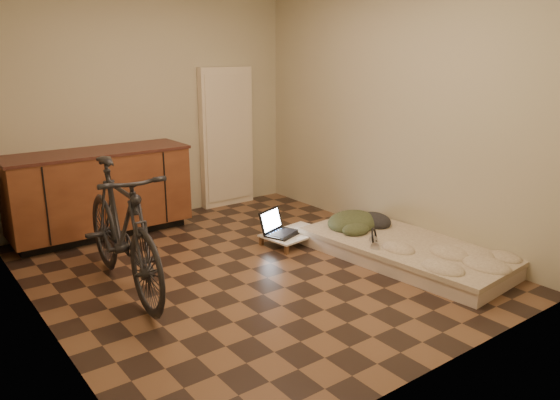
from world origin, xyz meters
TOP-DOWN VIEW (x-y plane):
  - room_shell at (0.00, 0.00)m, footprint 3.50×4.00m
  - cabinets at (-0.75, 1.70)m, footprint 1.84×0.62m
  - appliance_panel at (0.95, 1.94)m, footprint 0.70×0.10m
  - bicycle at (-1.07, 0.24)m, footprint 0.65×1.84m
  - futon at (1.30, -0.68)m, footprint 1.12×2.04m
  - clothing_pile at (1.28, -0.06)m, footprint 0.61×0.53m
  - headphones at (0.98, -0.56)m, footprint 0.31×0.31m
  - lap_desk at (0.74, 0.31)m, footprint 0.69×0.50m
  - laptop at (0.59, 0.38)m, footprint 0.43×0.41m
  - mouse at (0.99, 0.30)m, footprint 0.08×0.10m

SIDE VIEW (x-z plane):
  - futon at x=1.30m, z-range 0.00..0.17m
  - lap_desk at x=0.74m, z-range 0.04..0.15m
  - mouse at x=0.99m, z-range 0.11..0.14m
  - laptop at x=0.59m, z-range 0.04..0.28m
  - headphones at x=0.98m, z-range 0.17..0.32m
  - clothing_pile at x=1.28m, z-range 0.17..0.40m
  - cabinets at x=-0.75m, z-range 0.01..0.92m
  - bicycle at x=-1.07m, z-range 0.00..1.17m
  - appliance_panel at x=0.95m, z-range 0.00..1.70m
  - room_shell at x=0.00m, z-range 0.00..2.60m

